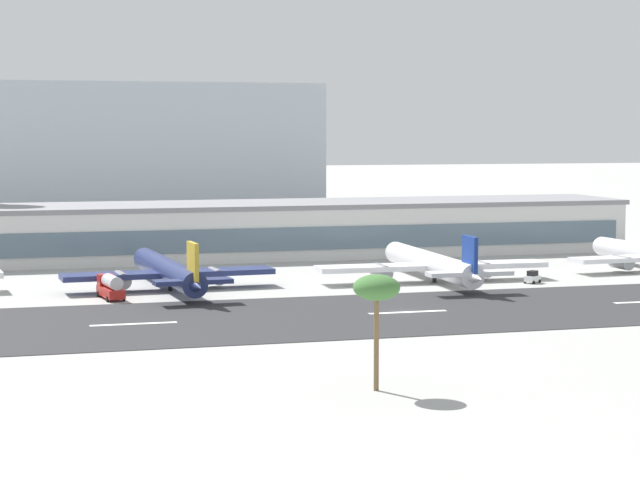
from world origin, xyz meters
TOP-DOWN VIEW (x-y plane):
  - ground_plane at (0.00, 0.00)m, footprint 1400.00×1400.00m
  - runway_strip at (0.00, -1.21)m, footprint 800.00×39.47m
  - runway_centreline_dash_3 at (-39.82, -1.21)m, footprint 12.00×1.20m
  - runway_centreline_dash_4 at (0.27, -1.21)m, footprint 12.00×1.20m
  - terminal_building at (-5.70, 81.33)m, footprint 164.93×25.99m
  - distant_hotel_block at (-26.82, 224.31)m, footprint 146.86×34.88m
  - airliner_gold_tail_gate_1 at (-29.92, 32.12)m, footprint 36.01×46.09m
  - airliner_navy_tail_gate_2 at (16.52, 30.49)m, footprint 41.91×46.24m
  - service_baggage_tug_0 at (32.72, 24.79)m, footprint 3.53×3.20m
  - service_fuel_truck_1 at (-40.44, 24.58)m, footprint 3.90×8.80m
  - palm_tree_1 at (-20.55, -49.74)m, footprint 4.85×4.85m

SIDE VIEW (x-z plane):
  - ground_plane at x=0.00m, z-range 0.00..0.00m
  - runway_strip at x=0.00m, z-range 0.00..0.08m
  - runway_centreline_dash_3 at x=-39.82m, z-range 0.08..0.09m
  - runway_centreline_dash_4 at x=0.27m, z-range 0.08..0.09m
  - service_baggage_tug_0 at x=32.72m, z-range -0.05..2.15m
  - service_fuel_truck_1 at x=-40.44m, z-range 0.05..4.00m
  - airliner_gold_tail_gate_1 at x=-29.92m, z-range -1.74..7.88m
  - airliner_navy_tail_gate_2 at x=16.52m, z-range -1.75..7.89m
  - terminal_building at x=-5.70m, z-range 0.00..11.43m
  - palm_tree_1 at x=-20.55m, z-range 4.44..16.48m
  - distant_hotel_block at x=-26.82m, z-range 0.00..41.73m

